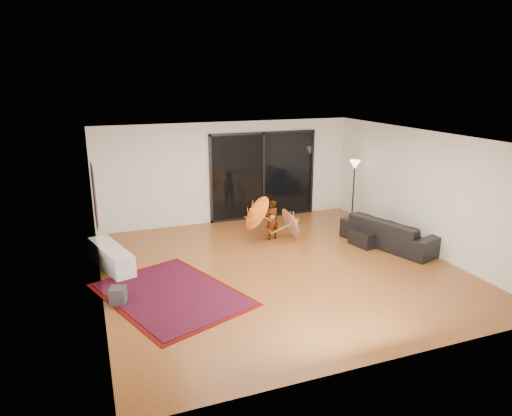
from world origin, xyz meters
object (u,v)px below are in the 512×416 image
media_console (111,257)px  sofa (390,232)px  ottoman (367,237)px  child (272,220)px

media_console → sofa: sofa is taller
ottoman → child: bearing=149.4°
media_console → child: bearing=-9.7°
media_console → child: size_ratio=1.68×
sofa → ottoman: sofa is taller
sofa → child: (-2.42, 1.39, 0.15)m
ottoman → sofa: bearing=-26.6°
media_console → ottoman: 5.78m
sofa → ottoman: bearing=45.5°
media_console → ottoman: (5.73, -0.72, -0.05)m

